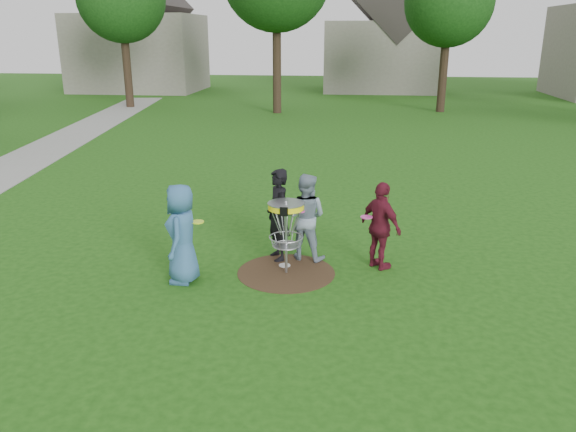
# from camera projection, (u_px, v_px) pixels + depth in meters

# --- Properties ---
(ground) EXTENTS (100.00, 100.00, 0.00)m
(ground) POSITION_uv_depth(u_px,v_px,m) (286.00, 273.00, 10.32)
(ground) COLOR #19470F
(ground) RESTS_ON ground
(dirt_patch) EXTENTS (1.80, 1.80, 0.01)m
(dirt_patch) POSITION_uv_depth(u_px,v_px,m) (286.00, 272.00, 10.32)
(dirt_patch) COLOR #47331E
(dirt_patch) RESTS_ON ground
(concrete_path) EXTENTS (7.75, 39.92, 0.02)m
(concrete_path) POSITION_uv_depth(u_px,v_px,m) (20.00, 163.00, 18.94)
(concrete_path) COLOR #9E9E99
(concrete_path) RESTS_ON ground
(player_blue) EXTENTS (0.60, 0.89, 1.77)m
(player_blue) POSITION_uv_depth(u_px,v_px,m) (182.00, 234.00, 9.72)
(player_blue) COLOR #32608B
(player_blue) RESTS_ON ground
(player_black) EXTENTS (0.67, 0.77, 1.79)m
(player_black) POSITION_uv_depth(u_px,v_px,m) (278.00, 215.00, 10.69)
(player_black) COLOR black
(player_black) RESTS_ON ground
(player_grey) EXTENTS (0.96, 0.84, 1.69)m
(player_grey) POSITION_uv_depth(u_px,v_px,m) (305.00, 217.00, 10.75)
(player_grey) COLOR #7D8FA1
(player_grey) RESTS_ON ground
(player_maroon) EXTENTS (0.94, 1.00, 1.65)m
(player_maroon) POSITION_uv_depth(u_px,v_px,m) (381.00, 226.00, 10.28)
(player_maroon) COLOR maroon
(player_maroon) RESTS_ON ground
(disc_on_grass) EXTENTS (0.22, 0.22, 0.02)m
(disc_on_grass) POSITION_uv_depth(u_px,v_px,m) (285.00, 265.00, 10.61)
(disc_on_grass) COLOR silver
(disc_on_grass) RESTS_ON ground
(disc_golf_basket) EXTENTS (0.66, 0.67, 1.38)m
(disc_golf_basket) POSITION_uv_depth(u_px,v_px,m) (286.00, 220.00, 10.00)
(disc_golf_basket) COLOR #9EA0A5
(disc_golf_basket) RESTS_ON ground
(held_discs) EXTENTS (3.14, 1.18, 0.10)m
(held_discs) POSITION_uv_depth(u_px,v_px,m) (287.00, 215.00, 10.18)
(held_discs) COLOR #D2F91B
(held_discs) RESTS_ON ground
(house_row) EXTENTS (44.50, 10.65, 11.62)m
(house_row) POSITION_uv_depth(u_px,v_px,m) (407.00, 34.00, 39.75)
(house_row) COLOR gray
(house_row) RESTS_ON ground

